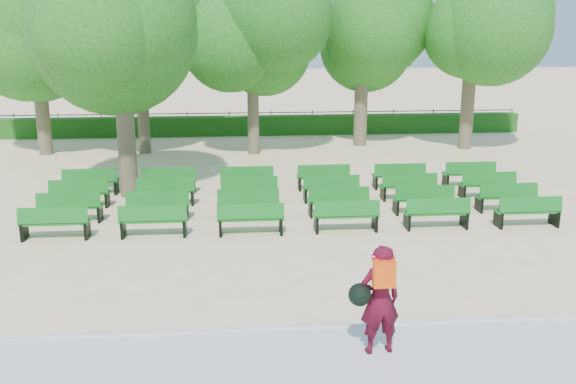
{
  "coord_description": "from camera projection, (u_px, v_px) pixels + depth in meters",
  "views": [
    {
      "loc": [
        -0.81,
        -16.32,
        5.15
      ],
      "look_at": [
        0.5,
        -1.0,
        1.1
      ],
      "focal_mm": 40.0,
      "sensor_mm": 36.0,
      "label": 1
    }
  ],
  "objects": [
    {
      "name": "tree_line",
      "position": [
        254.0,
        151.0,
        26.74
      ],
      "size": [
        21.8,
        6.8,
        7.04
      ],
      "primitive_type": null,
      "color": "#25711E",
      "rests_on": "ground"
    },
    {
      "name": "curb",
      "position": [
        285.0,
        328.0,
        11.07
      ],
      "size": [
        30.0,
        0.12,
        0.1
      ],
      "primitive_type": "cube",
      "color": "silver",
      "rests_on": "ground"
    },
    {
      "name": "person",
      "position": [
        378.0,
        298.0,
        10.02
      ],
      "size": [
        0.87,
        0.55,
        1.8
      ],
      "rotation": [
        0.0,
        0.0,
        3.28
      ],
      "color": "#490A1B",
      "rests_on": "ground"
    },
    {
      "name": "ground",
      "position": [
        266.0,
        223.0,
        17.1
      ],
      "size": [
        120.0,
        120.0,
        0.0
      ],
      "primitive_type": "plane",
      "color": "beige"
    },
    {
      "name": "paving",
      "position": [
        291.0,
        363.0,
        9.97
      ],
      "size": [
        30.0,
        2.2,
        0.06
      ],
      "primitive_type": "cube",
      "color": "silver",
      "rests_on": "ground"
    },
    {
      "name": "fence",
      "position": [
        251.0,
        133.0,
        30.98
      ],
      "size": [
        26.0,
        0.1,
        1.02
      ],
      "primitive_type": null,
      "color": "black",
      "rests_on": "ground"
    },
    {
      "name": "hedge",
      "position": [
        251.0,
        126.0,
        30.48
      ],
      "size": [
        26.0,
        0.7,
        0.9
      ],
      "primitive_type": "cube",
      "color": "#1C5917",
      "rests_on": "ground"
    },
    {
      "name": "bench_array",
      "position": [
        291.0,
        206.0,
        18.38
      ],
      "size": [
        1.67,
        0.55,
        1.05
      ],
      "rotation": [
        0.0,
        0.0,
        -0.02
      ],
      "color": "#136E1D",
      "rests_on": "ground"
    },
    {
      "name": "tree_among",
      "position": [
        120.0,
        48.0,
        18.64
      ],
      "size": [
        4.87,
        4.87,
        6.68
      ],
      "color": "brown",
      "rests_on": "ground"
    }
  ]
}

